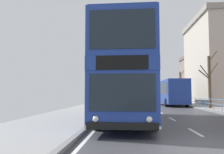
% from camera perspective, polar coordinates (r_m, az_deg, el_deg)
% --- Properties ---
extents(ground, '(15.80, 140.00, 0.20)m').
position_cam_1_polar(ground, '(7.41, 19.07, -15.05)').
color(ground, '#3F3F44').
extents(double_decker_bus_main, '(2.88, 10.81, 4.56)m').
position_cam_1_polar(double_decker_bus_main, '(13.10, 3.63, -0.06)').
color(double_decker_bus_main, navy).
rests_on(double_decker_bus_main, ground).
extents(background_bus_far_lane, '(2.71, 9.73, 3.16)m').
position_cam_1_polar(background_bus_far_lane, '(31.55, 13.90, -3.48)').
color(background_bus_far_lane, navy).
rests_on(background_bus_far_lane, ground).
extents(pedestrian_railing_far_kerb, '(0.05, 30.74, 0.95)m').
position_cam_1_polar(pedestrian_railing_far_kerb, '(20.75, 23.75, -5.63)').
color(pedestrian_railing_far_kerb, '#598CC6').
rests_on(pedestrian_railing_far_kerb, ground).
extents(bare_tree_far_00, '(2.46, 1.84, 5.59)m').
position_cam_1_polar(bare_tree_far_00, '(24.85, 22.15, -0.57)').
color(bare_tree_far_00, '#4C3D2D').
rests_on(bare_tree_far_00, ground).
extents(bare_tree_far_01, '(1.27, 2.63, 5.57)m').
position_cam_1_polar(bare_tree_far_01, '(43.81, 15.94, -2.02)').
color(bare_tree_far_01, brown).
rests_on(bare_tree_far_01, ground).
extents(background_building_00, '(10.45, 18.44, 10.06)m').
position_cam_1_polar(background_building_00, '(53.53, 23.13, 0.11)').
color(background_building_00, slate).
rests_on(background_building_00, ground).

